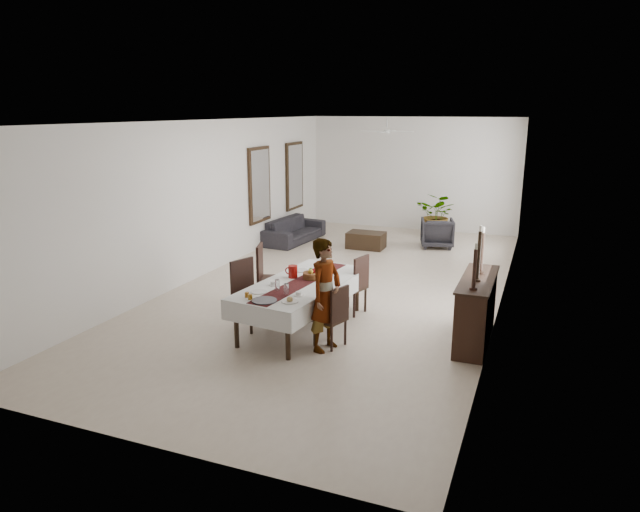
# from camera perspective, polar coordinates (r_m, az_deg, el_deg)

# --- Properties ---
(floor) EXTENTS (6.00, 12.00, 0.00)m
(floor) POSITION_cam_1_polar(r_m,az_deg,el_deg) (11.37, 2.29, -2.98)
(floor) COLOR beige
(floor) RESTS_ON ground
(ceiling) EXTENTS (6.00, 12.00, 0.02)m
(ceiling) POSITION_cam_1_polar(r_m,az_deg,el_deg) (10.84, 2.46, 13.37)
(ceiling) COLOR white
(ceiling) RESTS_ON wall_back
(wall_back) EXTENTS (6.00, 0.02, 3.20)m
(wall_back) POSITION_cam_1_polar(r_m,az_deg,el_deg) (16.72, 9.26, 8.10)
(wall_back) COLOR white
(wall_back) RESTS_ON floor
(wall_front) EXTENTS (6.00, 0.02, 3.20)m
(wall_front) POSITION_cam_1_polar(r_m,az_deg,el_deg) (5.83, -17.61, -4.32)
(wall_front) COLOR white
(wall_front) RESTS_ON floor
(wall_left) EXTENTS (0.02, 12.00, 3.20)m
(wall_left) POSITION_cam_1_polar(r_m,az_deg,el_deg) (12.30, -11.01, 5.77)
(wall_left) COLOR white
(wall_left) RESTS_ON floor
(wall_right) EXTENTS (0.02, 12.00, 3.20)m
(wall_right) POSITION_cam_1_polar(r_m,az_deg,el_deg) (10.41, 18.18, 3.75)
(wall_right) COLOR white
(wall_right) RESTS_ON floor
(dining_table_top) EXTENTS (1.28, 2.51, 0.05)m
(dining_table_top) POSITION_cam_1_polar(r_m,az_deg,el_deg) (9.01, -1.85, -2.84)
(dining_table_top) COLOR black
(dining_table_top) RESTS_ON table_leg_fl
(table_leg_fl) EXTENTS (0.08, 0.08, 0.70)m
(table_leg_fl) POSITION_cam_1_polar(r_m,az_deg,el_deg) (8.47, -8.37, -6.85)
(table_leg_fl) COLOR black
(table_leg_fl) RESTS_ON floor
(table_leg_fr) EXTENTS (0.08, 0.08, 0.70)m
(table_leg_fr) POSITION_cam_1_polar(r_m,az_deg,el_deg) (8.00, -3.23, -8.01)
(table_leg_fr) COLOR black
(table_leg_fr) RESTS_ON floor
(table_leg_bl) EXTENTS (0.08, 0.08, 0.70)m
(table_leg_bl) POSITION_cam_1_polar(r_m,az_deg,el_deg) (10.28, -0.75, -2.82)
(table_leg_bl) COLOR black
(table_leg_bl) RESTS_ON floor
(table_leg_br) EXTENTS (0.08, 0.08, 0.70)m
(table_leg_br) POSITION_cam_1_polar(r_m,az_deg,el_deg) (9.90, 3.73, -3.54)
(table_leg_br) COLOR black
(table_leg_br) RESTS_ON floor
(tablecloth_top) EXTENTS (1.48, 2.71, 0.01)m
(tablecloth_top) POSITION_cam_1_polar(r_m,az_deg,el_deg) (9.00, -1.85, -2.66)
(tablecloth_top) COLOR silver
(tablecloth_top) RESTS_ON dining_table_top
(tablecloth_drape_left) EXTENTS (0.32, 2.57, 0.30)m
(tablecloth_drape_left) POSITION_cam_1_polar(r_m,az_deg,el_deg) (9.34, -4.96, -2.99)
(tablecloth_drape_left) COLOR white
(tablecloth_drape_left) RESTS_ON dining_table_top
(tablecloth_drape_right) EXTENTS (0.32, 2.57, 0.30)m
(tablecloth_drape_right) POSITION_cam_1_polar(r_m,az_deg,el_deg) (8.78, 1.48, -4.10)
(tablecloth_drape_right) COLOR white
(tablecloth_drape_right) RESTS_ON dining_table_top
(tablecloth_drape_near) EXTENTS (1.18, 0.15, 0.30)m
(tablecloth_drape_near) POSITION_cam_1_polar(r_m,az_deg,el_deg) (8.02, -6.51, -6.03)
(tablecloth_drape_near) COLOR silver
(tablecloth_drape_near) RESTS_ON dining_table_top
(tablecloth_drape_far) EXTENTS (1.18, 0.15, 0.30)m
(tablecloth_drape_far) POSITION_cam_1_polar(r_m,az_deg,el_deg) (10.13, 1.83, -1.55)
(tablecloth_drape_far) COLOR white
(tablecloth_drape_far) RESTS_ON dining_table_top
(table_runner) EXTENTS (0.65, 2.53, 0.00)m
(table_runner) POSITION_cam_1_polar(r_m,az_deg,el_deg) (9.00, -1.85, -2.61)
(table_runner) COLOR #501717
(table_runner) RESTS_ON tablecloth_top
(red_pitcher) EXTENTS (0.17, 0.17, 0.20)m
(red_pitcher) POSITION_cam_1_polar(r_m,az_deg,el_deg) (9.22, -2.73, -1.56)
(red_pitcher) COLOR maroon
(red_pitcher) RESTS_ON tablecloth_top
(pitcher_handle) EXTENTS (0.12, 0.03, 0.12)m
(pitcher_handle) POSITION_cam_1_polar(r_m,az_deg,el_deg) (9.26, -3.18, -1.49)
(pitcher_handle) COLOR maroon
(pitcher_handle) RESTS_ON red_pitcher
(wine_glass_near) EXTENTS (0.07, 0.07, 0.17)m
(wine_glass_near) POSITION_cam_1_polar(r_m,az_deg,el_deg) (8.38, -3.39, -3.33)
(wine_glass_near) COLOR white
(wine_glass_near) RESTS_ON tablecloth_top
(wine_glass_mid) EXTENTS (0.07, 0.07, 0.17)m
(wine_glass_mid) POSITION_cam_1_polar(r_m,az_deg,el_deg) (8.58, -4.29, -2.93)
(wine_glass_mid) COLOR white
(wine_glass_mid) RESTS_ON tablecloth_top
(teacup_right) EXTENTS (0.09, 0.09, 0.06)m
(teacup_right) POSITION_cam_1_polar(r_m,az_deg,el_deg) (8.35, -2.15, -3.78)
(teacup_right) COLOR white
(teacup_right) RESTS_ON saucer_right
(saucer_right) EXTENTS (0.15, 0.15, 0.01)m
(saucer_right) POSITION_cam_1_polar(r_m,az_deg,el_deg) (8.36, -2.15, -3.94)
(saucer_right) COLOR white
(saucer_right) RESTS_ON tablecloth_top
(teacup_left) EXTENTS (0.09, 0.09, 0.06)m
(teacup_left) POSITION_cam_1_polar(r_m,az_deg,el_deg) (8.86, -4.68, -2.74)
(teacup_left) COLOR white
(teacup_left) RESTS_ON saucer_left
(saucer_left) EXTENTS (0.15, 0.15, 0.01)m
(saucer_left) POSITION_cam_1_polar(r_m,az_deg,el_deg) (8.86, -4.68, -2.89)
(saucer_left) COLOR white
(saucer_left) RESTS_ON tablecloth_top
(plate_near_right) EXTENTS (0.24, 0.24, 0.02)m
(plate_near_right) POSITION_cam_1_polar(r_m,az_deg,el_deg) (8.10, -3.05, -4.55)
(plate_near_right) COLOR silver
(plate_near_right) RESTS_ON tablecloth_top
(bread_near_right) EXTENTS (0.09, 0.09, 0.09)m
(bread_near_right) POSITION_cam_1_polar(r_m,az_deg,el_deg) (8.09, -3.05, -4.37)
(bread_near_right) COLOR tan
(bread_near_right) RESTS_ON plate_near_right
(plate_near_left) EXTENTS (0.24, 0.24, 0.02)m
(plate_near_left) POSITION_cam_1_polar(r_m,az_deg,el_deg) (8.55, -6.15, -3.58)
(plate_near_left) COLOR white
(plate_near_left) RESTS_ON tablecloth_top
(plate_far_left) EXTENTS (0.24, 0.24, 0.02)m
(plate_far_left) POSITION_cam_1_polar(r_m,az_deg,el_deg) (9.61, -1.85, -1.46)
(plate_far_left) COLOR silver
(plate_far_left) RESTS_ON tablecloth_top
(serving_tray) EXTENTS (0.36, 0.36, 0.02)m
(serving_tray) POSITION_cam_1_polar(r_m,az_deg,el_deg) (8.15, -5.59, -4.46)
(serving_tray) COLOR #434248
(serving_tray) RESTS_ON tablecloth_top
(jam_jar_a) EXTENTS (0.06, 0.06, 0.08)m
(jam_jar_a) POSITION_cam_1_polar(r_m,az_deg,el_deg) (8.24, -6.99, -4.09)
(jam_jar_a) COLOR #996416
(jam_jar_a) RESTS_ON tablecloth_top
(jam_jar_b) EXTENTS (0.06, 0.06, 0.08)m
(jam_jar_b) POSITION_cam_1_polar(r_m,az_deg,el_deg) (8.34, -7.32, -3.86)
(jam_jar_b) COLOR #935915
(jam_jar_b) RESTS_ON tablecloth_top
(fruit_basket) EXTENTS (0.30, 0.30, 0.10)m
(fruit_basket) POSITION_cam_1_polar(r_m,az_deg,el_deg) (9.17, -0.79, -1.96)
(fruit_basket) COLOR brown
(fruit_basket) RESTS_ON tablecloth_top
(fruit_red) EXTENTS (0.09, 0.09, 0.09)m
(fruit_red) POSITION_cam_1_polar(r_m,az_deg,el_deg) (9.15, -0.57, -1.50)
(fruit_red) COLOR maroon
(fruit_red) RESTS_ON fruit_basket
(fruit_green) EXTENTS (0.08, 0.08, 0.08)m
(fruit_green) POSITION_cam_1_polar(r_m,az_deg,el_deg) (9.19, -0.92, -1.43)
(fruit_green) COLOR #528527
(fruit_green) RESTS_ON fruit_basket
(fruit_yellow) EXTENTS (0.08, 0.08, 0.08)m
(fruit_yellow) POSITION_cam_1_polar(r_m,az_deg,el_deg) (9.11, -0.95, -1.58)
(fruit_yellow) COLOR gold
(fruit_yellow) RESTS_ON fruit_basket
(chair_right_near_seat) EXTENTS (0.50, 0.50, 0.04)m
(chair_right_near_seat) POSITION_cam_1_polar(r_m,az_deg,el_deg) (8.44, 1.01, -6.32)
(chair_right_near_seat) COLOR black
(chair_right_near_seat) RESTS_ON chair_right_near_leg_fl
(chair_right_near_leg_fl) EXTENTS (0.05, 0.05, 0.39)m
(chair_right_near_leg_fl) POSITION_cam_1_polar(r_m,az_deg,el_deg) (8.31, 1.17, -8.29)
(chair_right_near_leg_fl) COLOR black
(chair_right_near_leg_fl) RESTS_ON floor
(chair_right_near_leg_fr) EXTENTS (0.05, 0.05, 0.39)m
(chair_right_near_leg_fr) POSITION_cam_1_polar(r_m,az_deg,el_deg) (8.54, 2.54, -7.64)
(chair_right_near_leg_fr) COLOR black
(chair_right_near_leg_fr) RESTS_ON floor
(chair_right_near_leg_bl) EXTENTS (0.05, 0.05, 0.39)m
(chair_right_near_leg_bl) POSITION_cam_1_polar(r_m,az_deg,el_deg) (8.50, -0.55, -7.75)
(chair_right_near_leg_bl) COLOR black
(chair_right_near_leg_bl) RESTS_ON floor
(chair_right_near_leg_br) EXTENTS (0.05, 0.05, 0.39)m
(chair_right_near_leg_br) POSITION_cam_1_polar(r_m,az_deg,el_deg) (8.73, 0.84, -7.13)
(chair_right_near_leg_br) COLOR black
(chair_right_near_leg_br) RESTS_ON floor
(chair_right_near_back) EXTENTS (0.16, 0.39, 0.50)m
(chair_right_near_back) POSITION_cam_1_polar(r_m,az_deg,el_deg) (8.24, 1.99, -4.85)
(chair_right_near_back) COLOR black
(chair_right_near_back) RESTS_ON chair_right_near_seat
(chair_right_far_seat) EXTENTS (0.53, 0.53, 0.05)m
(chair_right_far_seat) POSITION_cam_1_polar(r_m,az_deg,el_deg) (9.77, 3.15, -3.14)
(chair_right_far_seat) COLOR black
(chair_right_far_seat) RESTS_ON chair_right_far_leg_fl
(chair_right_far_leg_fl) EXTENTS (0.05, 0.05, 0.43)m
(chair_right_far_leg_fl) POSITION_cam_1_polar(r_m,az_deg,el_deg) (9.61, 3.43, -4.95)
(chair_right_far_leg_fl) COLOR black
(chair_right_far_leg_fl) RESTS_ON floor
(chair_right_far_leg_fr) EXTENTS (0.05, 0.05, 0.43)m
(chair_right_far_leg_fr) POSITION_cam_1_polar(r_m,az_deg,el_deg) (9.90, 4.56, -4.39)
(chair_right_far_leg_fr) COLOR black
(chair_right_far_leg_fr) RESTS_ON floor
(chair_right_far_leg_bl) EXTENTS (0.05, 0.05, 0.43)m
(chair_right_far_leg_bl) POSITION_cam_1_polar(r_m,az_deg,el_deg) (9.80, 1.68, -4.55)
(chair_right_far_leg_bl) COLOR black
(chair_right_far_leg_bl) RESTS_ON floor
(chair_right_far_leg_br) EXTENTS (0.05, 0.05, 0.43)m
(chair_right_far_leg_br) POSITION_cam_1_polar(r_m,az_deg,el_deg) (10.08, 2.84, -4.01)
(chair_right_far_leg_br) COLOR black
(chair_right_far_leg_br) RESTS_ON floor
(chair_right_far_back) EXTENTS (0.15, 0.43, 0.55)m
(chair_right_far_back) POSITION_cam_1_polar(r_m,az_deg,el_deg) (9.58, 4.16, -1.66)
(chair_right_far_back) COLOR black
(chair_right_far_back) RESTS_ON chair_right_far_seat
(chair_left_near_seat) EXTENTS (0.60, 0.60, 0.05)m
(chair_left_near_seat) POSITION_cam_1_polar(r_m,az_deg,el_deg) (9.15, -6.86, -4.25)
(chair_left_near_seat) COLOR black
(chair_left_near_seat) RESTS_ON chair_left_near_leg_fl
(chair_left_near_leg_fl) EXTENTS (0.06, 0.06, 0.46)m
(chair_left_near_leg_fl) POSITION_cam_1_polar(r_m,az_deg,el_deg) (9.49, -6.72, -5.20)
(chair_left_near_leg_fl) COLOR black
(chair_left_near_leg_fl) RESTS_ON floor
(chair_left_near_leg_fr) EXTENTS (0.06, 0.06, 0.46)m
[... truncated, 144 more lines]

